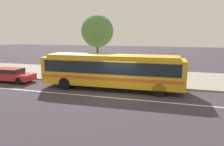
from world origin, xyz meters
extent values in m
plane|color=#39353D|center=(0.00, 0.00, 0.00)|extent=(120.00, 120.00, 0.00)
cube|color=gray|center=(0.00, 6.82, 0.06)|extent=(60.00, 8.00, 0.12)
cube|color=silver|center=(0.00, -0.80, 0.00)|extent=(56.00, 0.16, 0.01)
cube|color=gold|center=(-0.94, 1.47, 1.50)|extent=(11.44, 2.65, 2.16)
cube|color=gold|center=(-0.94, 1.47, 2.70)|extent=(10.52, 2.34, 0.24)
cube|color=#19232D|center=(-0.94, 1.47, 1.94)|extent=(10.76, 2.66, 0.95)
cube|color=#D55E1D|center=(-0.94, 1.47, 1.12)|extent=(11.21, 2.67, 0.24)
cube|color=#19232D|center=(4.70, 1.58, 1.94)|extent=(0.16, 2.13, 1.04)
cylinder|color=black|center=(2.91, 2.62, 0.50)|extent=(1.01, 0.30, 1.00)
cylinder|color=black|center=(2.95, 0.47, 0.50)|extent=(1.01, 0.30, 1.00)
cylinder|color=black|center=(-4.61, 2.47, 0.50)|extent=(1.01, 0.30, 1.00)
cylinder|color=black|center=(-4.57, 0.33, 0.50)|extent=(1.01, 0.30, 1.00)
cube|color=#B72B29|center=(-10.79, 1.42, 0.52)|extent=(4.33, 1.77, 0.55)
cube|color=#B52C25|center=(-11.01, 1.42, 1.04)|extent=(2.43, 1.54, 0.50)
cube|color=#19232D|center=(-11.01, 1.42, 1.06)|extent=(2.47, 1.56, 0.32)
cylinder|color=black|center=(-9.38, 2.19, 0.32)|extent=(0.64, 0.23, 0.64)
cylinder|color=black|center=(-9.36, 0.68, 0.32)|extent=(0.64, 0.23, 0.64)
cylinder|color=black|center=(-12.23, 2.16, 0.32)|extent=(0.64, 0.23, 0.64)
cylinder|color=slate|center=(2.59, 4.07, 0.57)|extent=(0.14, 0.14, 0.91)
cylinder|color=slate|center=(2.53, 4.22, 0.57)|extent=(0.14, 0.14, 0.91)
cylinder|color=#41545A|center=(2.56, 4.14, 1.31)|extent=(0.45, 0.45, 0.55)
sphere|color=tan|center=(2.56, 4.14, 1.68)|extent=(0.21, 0.21, 0.21)
cylinder|color=#322B32|center=(-2.78, 4.54, 0.54)|extent=(0.14, 0.14, 0.84)
cylinder|color=#322B32|center=(-2.67, 4.43, 0.54)|extent=(0.14, 0.14, 0.84)
cylinder|color=green|center=(-2.72, 4.48, 1.26)|extent=(0.48, 0.48, 0.60)
sphere|color=tan|center=(-2.72, 4.48, 1.68)|extent=(0.24, 0.24, 0.24)
cylinder|color=navy|center=(0.85, 4.49, 0.54)|extent=(0.14, 0.14, 0.84)
cylinder|color=navy|center=(0.96, 4.37, 0.54)|extent=(0.14, 0.14, 0.84)
cylinder|color=#9554AB|center=(0.90, 4.43, 1.25)|extent=(0.48, 0.48, 0.58)
sphere|color=#CCB690|center=(0.90, 4.43, 1.66)|extent=(0.23, 0.23, 0.23)
cylinder|color=gray|center=(4.35, 3.12, 1.36)|extent=(0.08, 0.08, 2.48)
cube|color=yellow|center=(4.35, 3.12, 2.40)|extent=(0.09, 0.44, 0.56)
cylinder|color=brown|center=(-3.78, 6.02, 1.86)|extent=(0.26, 0.26, 3.47)
sphere|color=#4D8540|center=(-3.78, 6.02, 4.75)|extent=(3.30, 3.30, 3.30)
camera|label=1|loc=(3.65, -14.44, 4.51)|focal=33.31mm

